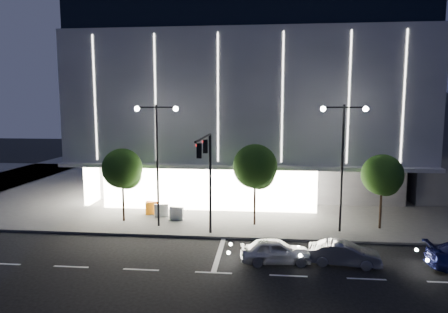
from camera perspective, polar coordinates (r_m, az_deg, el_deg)
ground at (r=24.01m, az=-5.96°, el=-14.57°), size 160.00×160.00×0.00m
sidewalk_museum at (r=46.66m, az=6.10°, el=-3.66°), size 70.00×40.00×0.15m
museum at (r=44.14m, az=3.63°, el=7.75°), size 30.00×25.80×18.00m
traffic_mast at (r=25.70m, az=-2.42°, el=-1.43°), size 0.33×5.89×7.07m
street_lamp_west at (r=28.98m, az=-9.54°, el=1.32°), size 3.16×0.36×9.00m
street_lamp_east at (r=28.48m, az=16.60°, el=1.01°), size 3.16×0.36×9.00m
tree_left at (r=31.09m, az=-14.27°, el=-1.97°), size 3.02×3.02×5.72m
tree_mid at (r=29.20m, az=4.50°, el=-1.77°), size 3.25×3.25×6.15m
tree_right at (r=30.46m, az=21.70°, el=-2.75°), size 2.91×2.91×5.51m
car_lead at (r=23.55m, az=7.41°, el=-13.24°), size 4.20×2.05×1.38m
car_second at (r=24.05m, az=16.80°, el=-13.16°), size 4.10×1.88×1.30m
barrier_a at (r=33.11m, az=-10.20°, el=-7.28°), size 1.11×0.65×1.00m
barrier_b at (r=32.33m, az=-8.93°, el=-7.62°), size 1.13×0.42×1.00m
barrier_c at (r=33.32m, az=-10.15°, el=-7.19°), size 1.13×0.51×1.00m
barrier_d at (r=31.28m, az=-6.79°, el=-8.09°), size 1.13×0.46×1.00m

